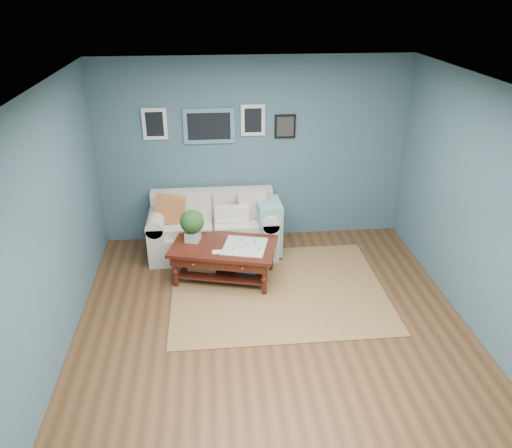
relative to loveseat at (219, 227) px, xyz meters
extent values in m
plane|color=brown|center=(0.55, -2.02, -0.39)|extent=(5.00, 5.00, 0.00)
plane|color=white|center=(0.55, -2.02, 2.31)|extent=(5.00, 5.00, 0.00)
cube|color=#425E6A|center=(0.55, 0.48, 0.96)|extent=(4.50, 0.02, 2.70)
cube|color=#425E6A|center=(0.55, -4.52, 0.96)|extent=(4.50, 0.02, 2.70)
cube|color=#425E6A|center=(-1.70, -2.02, 0.96)|extent=(0.02, 5.00, 2.70)
cube|color=#425E6A|center=(2.80, -2.02, 0.96)|extent=(0.02, 5.00, 2.70)
cube|color=slate|center=(-0.08, 0.45, 1.36)|extent=(0.72, 0.03, 0.50)
cube|color=black|center=(-0.08, 0.43, 1.36)|extent=(0.60, 0.01, 0.38)
cube|color=white|center=(-0.83, 0.45, 1.41)|extent=(0.34, 0.03, 0.44)
cube|color=white|center=(0.54, 0.45, 1.43)|extent=(0.34, 0.03, 0.44)
cube|color=black|center=(1.00, 0.45, 1.33)|extent=(0.30, 0.03, 0.34)
cube|color=brown|center=(0.71, -1.12, -0.38)|extent=(2.70, 2.16, 0.01)
cube|color=beige|center=(-0.08, -0.03, -0.19)|extent=(1.35, 0.84, 0.40)
cube|color=beige|center=(-0.08, 0.29, 0.24)|extent=(1.77, 0.21, 0.46)
cube|color=beige|center=(-0.87, -0.03, -0.10)|extent=(0.23, 0.84, 0.59)
cube|color=beige|center=(0.71, -0.03, -0.10)|extent=(0.23, 0.84, 0.59)
cylinder|color=beige|center=(-0.87, -0.03, 0.20)|extent=(0.25, 0.84, 0.25)
cylinder|color=beige|center=(0.71, -0.03, 0.20)|extent=(0.25, 0.84, 0.25)
cube|color=beige|center=(-0.44, -0.09, 0.07)|extent=(0.68, 0.53, 0.12)
cube|color=beige|center=(0.28, -0.09, 0.07)|extent=(0.68, 0.53, 0.12)
cube|color=beige|center=(-0.44, 0.17, 0.30)|extent=(0.68, 0.11, 0.34)
cube|color=beige|center=(0.28, 0.17, 0.30)|extent=(0.68, 0.11, 0.34)
cube|color=#D6522B|center=(-0.67, -0.08, 0.34)|extent=(0.46, 0.16, 0.45)
cube|color=#F5E9CD|center=(0.49, -0.02, 0.34)|extent=(0.45, 0.17, 0.44)
cube|color=silver|center=(0.18, -0.13, 0.26)|extent=(0.48, 0.11, 0.23)
cube|color=#6FA7A6|center=(0.71, -0.15, 0.05)|extent=(0.32, 0.52, 0.76)
cube|color=#350A09|center=(0.04, -0.77, 0.09)|extent=(1.49, 1.09, 0.04)
cube|color=#350A09|center=(0.04, -0.77, 0.00)|extent=(1.38, 0.98, 0.13)
cube|color=#350A09|center=(0.04, -0.77, -0.26)|extent=(1.25, 0.85, 0.03)
sphere|color=gold|center=(-0.35, -1.04, 0.00)|extent=(0.03, 0.03, 0.03)
sphere|color=gold|center=(0.25, -1.19, 0.00)|extent=(0.03, 0.03, 0.03)
cylinder|color=#350A09|center=(-0.59, -0.91, -0.16)|extent=(0.07, 0.07, 0.46)
cylinder|color=#350A09|center=(0.53, -1.20, -0.16)|extent=(0.07, 0.07, 0.46)
cylinder|color=#350A09|center=(-0.44, -0.33, -0.16)|extent=(0.07, 0.07, 0.46)
cylinder|color=#350A09|center=(0.68, -0.62, -0.16)|extent=(0.07, 0.07, 0.46)
cube|color=beige|center=(-0.35, -0.61, 0.18)|extent=(0.22, 0.22, 0.13)
sphere|color=#1A4414|center=(-0.35, -0.61, 0.39)|extent=(0.31, 0.31, 0.31)
cube|color=beige|center=(0.31, -0.84, 0.12)|extent=(0.65, 0.65, 0.01)
cube|color=tan|center=(-0.23, -0.70, -0.14)|extent=(0.43, 0.35, 0.22)
cube|color=#255392|center=(0.35, -0.82, -0.19)|extent=(0.31, 0.26, 0.12)
camera|label=1|loc=(-0.08, -6.47, 3.19)|focal=35.00mm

